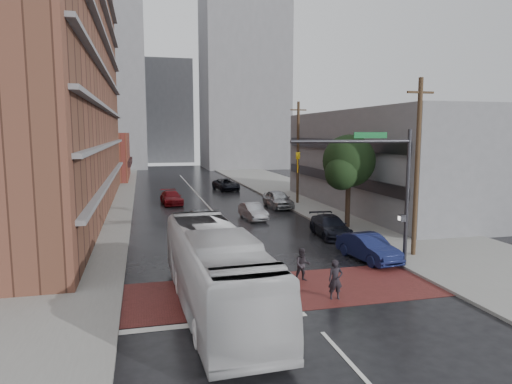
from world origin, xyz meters
name	(u,v)px	position (x,y,z in m)	size (l,w,h in m)	color
ground	(287,294)	(0.00, 0.00, 0.00)	(160.00, 160.00, 0.00)	black
crosswalk	(284,290)	(0.00, 0.50, 0.01)	(14.00, 5.00, 0.02)	maroon
sidewalk_west	(81,210)	(-11.50, 25.00, 0.07)	(9.00, 90.00, 0.15)	gray
sidewalk_east	(319,201)	(11.50, 25.00, 0.07)	(9.00, 90.00, 0.15)	gray
apartment_block	(40,48)	(-14.00, 24.00, 14.00)	(10.00, 44.00, 28.00)	brown
storefront_west	(101,156)	(-12.00, 54.00, 3.50)	(8.00, 16.00, 7.00)	brown
building_east	(390,160)	(16.50, 20.00, 4.50)	(11.00, 26.00, 9.00)	gray
distant_tower_west	(98,87)	(-14.00, 78.00, 16.00)	(18.00, 16.00, 32.00)	gray
distant_tower_east	(243,77)	(14.00, 72.00, 18.00)	(16.00, 14.00, 36.00)	gray
distant_tower_center	(166,112)	(0.00, 95.00, 12.00)	(12.00, 10.00, 24.00)	gray
street_tree	(349,165)	(8.52, 12.03, 4.73)	(4.20, 4.10, 6.90)	#332319
signal_mast	(383,178)	(5.85, 2.50, 4.73)	(6.50, 0.30, 7.20)	#2D2D33
utility_pole_near	(417,167)	(8.80, 4.00, 5.14)	(1.60, 0.26, 10.00)	#473321
utility_pole_far	(298,152)	(8.80, 24.00, 5.14)	(1.60, 0.26, 10.00)	#473321
transit_bus	(216,270)	(-3.29, -1.00, 1.63)	(2.73, 11.67, 3.25)	silver
pedestrian_a	(335,280)	(1.77, -1.08, 0.85)	(0.62, 0.41, 1.70)	black
pedestrian_b	(303,265)	(1.24, 1.52, 0.79)	(0.77, 0.60, 1.59)	#272227
car_travel_a	(201,220)	(-2.03, 14.14, 0.78)	(1.84, 4.57, 1.56)	#A5A7AD
car_travel_b	(253,211)	(2.63, 17.21, 0.67)	(1.41, 4.04, 1.33)	#A7A8AF
car_travel_c	(171,198)	(-3.31, 26.95, 0.66)	(1.84, 4.53, 1.32)	maroon
suv_travel	(226,185)	(3.92, 36.52, 0.69)	(2.30, 4.99, 1.39)	black
car_parked_near	(368,247)	(5.98, 4.00, 0.73)	(1.54, 4.41, 1.45)	#141B47
car_parked_mid	(330,226)	(6.30, 10.00, 0.70)	(1.95, 4.79, 1.39)	black
car_parked_far	(278,199)	(6.30, 22.35, 0.81)	(1.91, 4.75, 1.62)	#B3B7BB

